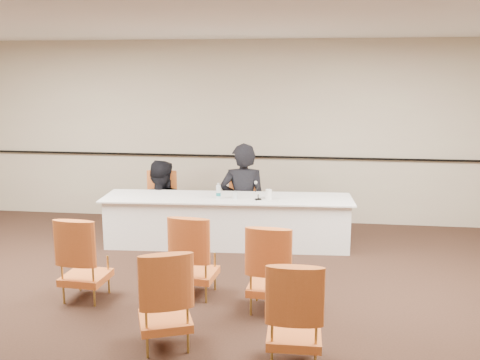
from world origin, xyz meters
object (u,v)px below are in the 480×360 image
panel_table (227,221)px  water_bottle (218,191)px  panelist_second_chair (160,203)px  aud_chair_front_right (271,267)px  aud_chair_back_mid (165,297)px  panelist_main (243,206)px  aud_chair_front_left (85,258)px  panelist_main_chair (243,204)px  panelist_second (160,215)px  microphone (258,191)px  aud_chair_front_mid (195,255)px  coffee_cup (269,195)px  aud_chair_back_right (295,311)px  drinking_glass (235,195)px

panel_table → water_bottle: bearing=-140.2°
panelist_second_chair → aud_chair_front_right: 3.20m
panel_table → aud_chair_back_mid: size_ratio=3.76×
aud_chair_front_right → aud_chair_back_mid: same height
panelist_main → panel_table: bearing=68.3°
panelist_second_chair → water_bottle: (1.03, -0.57, 0.35)m
aud_chair_front_left → aud_chair_back_mid: size_ratio=1.00×
panelist_main_chair → panelist_second_chair: same height
panelist_second → water_bottle: (1.03, -0.57, 0.54)m
microphone → aud_chair_front_mid: microphone is taller
panelist_second_chair → aud_chair_front_mid: 2.53m
coffee_cup → aud_chair_back_right: aud_chair_back_right is taller
panelist_second → drinking_glass: 1.46m
aud_chair_front_mid → aud_chair_front_right: (0.87, -0.26, 0.00)m
panelist_main → panelist_second: 1.32m
panelist_main_chair → microphone: 0.82m
panelist_main → aud_chair_front_left: panelist_main is taller
panelist_second → panelist_second_chair: size_ratio=1.82×
aud_chair_front_left → aud_chair_back_mid: 1.47m
coffee_cup → microphone: bearing=-159.1°
microphone → drinking_glass: (-0.33, 0.04, -0.08)m
drinking_glass → aud_chair_front_right: bearing=-71.6°
panelist_second → aud_chair_back_right: 4.22m
panel_table → panelist_second: (-1.14, 0.47, -0.07)m
water_bottle → panelist_second_chair: bearing=151.0°
panelist_second_chair → panelist_main: bearing=0.0°
drinking_glass → aud_chair_front_left: size_ratio=0.11×
panelist_main → panelist_second_chair: size_ratio=2.05×
panel_table → panelist_second: panelist_second is taller
panelist_main_chair → aud_chair_front_right: same height
panelist_main → panelist_main_chair: (0.00, 0.00, 0.02)m
panelist_main → panelist_second: (-1.30, -0.08, -0.16)m
panelist_main_chair → drinking_glass: bearing=-96.6°
panelist_main → aud_chair_back_mid: 3.54m
microphone → panel_table: bearing=145.1°
aud_chair_front_left → microphone: bearing=52.4°
panelist_second → aud_chair_front_left: size_ratio=1.82×
panelist_second → coffee_cup: (1.74, -0.53, 0.50)m
panelist_main_chair → panelist_second: panelist_second is taller
panelist_second_chair → aud_chair_back_right: (2.22, -3.59, 0.00)m
panelist_main_chair → water_bottle: (-0.27, -0.65, 0.35)m
panelist_main_chair → drinking_glass: size_ratio=9.50×
panelist_main → aud_chair_front_mid: bearing=79.0°
aud_chair_front_mid → aud_chair_back_mid: (-0.02, -1.16, 0.00)m
panelist_second_chair → aud_chair_back_right: 4.22m
panel_table → panelist_second: 1.24m
panelist_main → aud_chair_front_left: (-1.42, -2.62, 0.02)m
panelist_main → aud_chair_front_mid: size_ratio=2.05×
panelist_main → panelist_main_chair: 0.02m
water_bottle → aud_chair_front_right: size_ratio=0.23×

